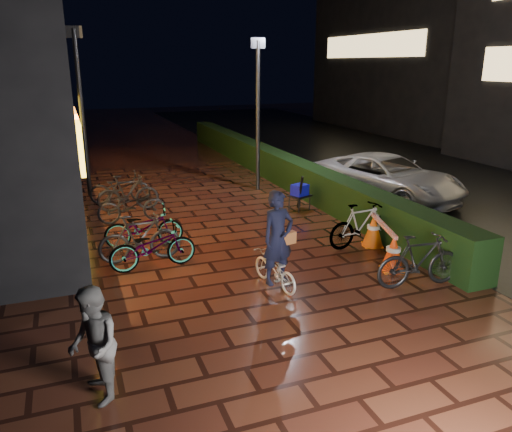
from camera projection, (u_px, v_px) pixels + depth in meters
name	position (u px, v px, depth m)	size (l,w,h in m)	color
ground	(278.00, 275.00, 9.96)	(80.00, 80.00, 0.00)	#381911
asphalt_road	(458.00, 183.00, 17.47)	(11.00, 60.00, 0.01)	black
hedge	(275.00, 165.00, 18.08)	(0.70, 20.00, 1.00)	black
bystander_person	(94.00, 346.00, 6.06)	(0.74, 0.58, 1.52)	#5B5B5D
van	(386.00, 177.00, 15.30)	(2.25, 4.88, 1.36)	#A2A2A7
lamp_post_hedge	(258.00, 109.00, 15.90)	(0.46, 0.14, 4.79)	black
lamp_post_sf	(81.00, 106.00, 15.15)	(0.49, 0.15, 5.08)	black
cyclist	(276.00, 253.00, 9.20)	(0.74, 1.38, 1.88)	silver
traffic_barrier	(383.00, 241.00, 10.75)	(0.95, 1.88, 0.77)	#E23B0B
cart_assembly	(300.00, 191.00, 14.17)	(0.71, 0.76, 1.08)	black
parked_bikes_storefront	(135.00, 213.00, 12.38)	(2.00, 6.11, 1.03)	black
parked_bikes_hedge	(388.00, 241.00, 10.33)	(1.91, 2.92, 1.03)	black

